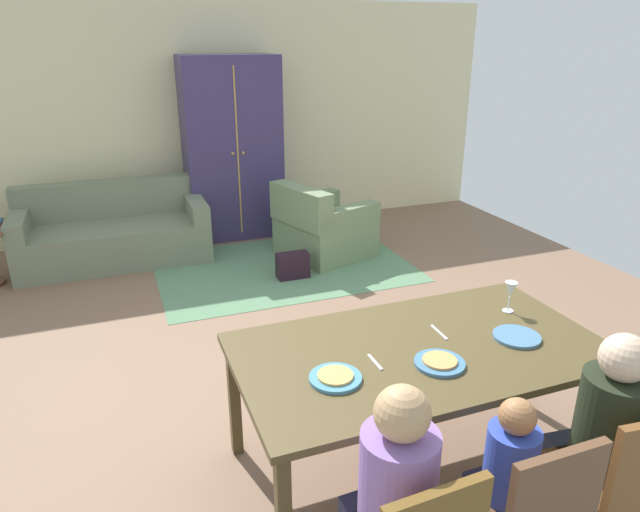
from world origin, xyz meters
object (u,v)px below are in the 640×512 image
(wine_glass, at_px, (511,291))
(person_man, at_px, (391,512))
(armchair, at_px, (322,228))
(handbag, at_px, (293,266))
(plate_near_man, at_px, (335,378))
(dining_table, at_px, (420,358))
(person_child, at_px, (501,493))
(plate_near_child, at_px, (439,363))
(plate_near_woman, at_px, (517,337))
(dining_chair_woman, at_px, (627,478))
(person_woman, at_px, (598,447))
(couch, at_px, (114,233))
(armoire, at_px, (232,149))
(dining_chair_child, at_px, (529,511))

(wine_glass, bearing_deg, person_man, -143.94)
(armchair, relative_size, handbag, 3.38)
(plate_near_man, bearing_deg, dining_table, 12.80)
(wine_glass, bearing_deg, person_child, -127.71)
(plate_near_child, bearing_deg, armchair, 78.42)
(plate_near_woman, height_order, dining_chair_woman, dining_chair_woman)
(armchair, bearing_deg, person_child, -100.07)
(dining_chair_woman, distance_m, person_woman, 0.18)
(person_woman, distance_m, armchair, 3.99)
(wine_glass, distance_m, dining_chair_woman, 1.15)
(plate_near_man, relative_size, plate_near_child, 1.00)
(person_man, bearing_deg, dining_table, 53.24)
(couch, bearing_deg, plate_near_man, -77.48)
(dining_chair_woman, distance_m, handbag, 3.71)
(plate_near_child, distance_m, armoire, 4.54)
(person_woman, relative_size, armchair, 1.02)
(plate_near_man, xyz_separation_m, person_child, (0.53, -0.59, -0.34))
(couch, bearing_deg, dining_chair_child, -73.50)
(dining_chair_woman, bearing_deg, person_child, 161.90)
(plate_near_man, distance_m, plate_near_woman, 1.06)
(dining_chair_child, distance_m, dining_chair_woman, 0.52)
(person_woman, distance_m, armoire, 5.12)
(plate_near_woman, height_order, dining_chair_child, dining_chair_child)
(person_child, distance_m, armoire, 5.11)
(plate_near_child, bearing_deg, dining_chair_child, -90.01)
(plate_near_child, relative_size, handbag, 0.78)
(dining_chair_woman, xyz_separation_m, armoire, (-0.52, 5.24, 0.56))
(plate_near_child, height_order, plate_near_woman, same)
(wine_glass, height_order, person_man, person_man)
(armoire, height_order, handbag, armoire)
(dining_chair_child, distance_m, person_woman, 0.56)
(armchair, bearing_deg, plate_near_child, -101.58)
(armchair, height_order, handbag, armchair)
(dining_table, xyz_separation_m, plate_near_woman, (0.53, -0.10, 0.07))
(plate_near_woman, bearing_deg, handbag, 96.27)
(armoire, bearing_deg, wine_glass, -80.53)
(armoire, xyz_separation_m, handbag, (0.22, -1.56, -0.92))
(plate_near_man, distance_m, plate_near_child, 0.53)
(plate_near_woman, relative_size, person_child, 0.27)
(plate_near_child, bearing_deg, person_man, -135.04)
(wine_glass, bearing_deg, dining_table, -165.40)
(plate_near_man, bearing_deg, wine_glass, 13.82)
(plate_near_man, bearing_deg, couch, 102.52)
(dining_table, height_order, plate_near_child, plate_near_child)
(plate_near_child, bearing_deg, couch, 109.12)
(plate_near_man, distance_m, handbag, 3.07)
(plate_near_man, xyz_separation_m, armoire, (0.52, 4.47, 0.28))
(plate_near_child, height_order, couch, couch)
(plate_near_woman, relative_size, handbag, 0.78)
(plate_near_woman, xyz_separation_m, dining_chair_child, (-0.53, -0.78, -0.28))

